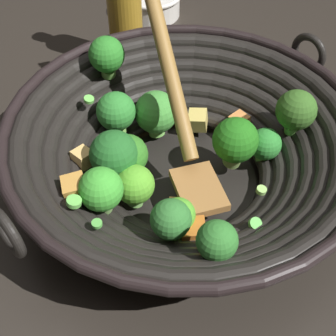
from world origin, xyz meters
TOP-DOWN VIEW (x-y plane):
  - ground_plane at (0.00, 0.00)m, footprint 4.00×4.00m
  - wok at (-0.00, 0.00)m, footprint 0.46×0.42m
  - cooking_oil_bottle at (0.15, 0.23)m, footprint 0.05×0.05m
  - prep_bowl at (0.29, 0.30)m, footprint 0.11×0.11m

SIDE VIEW (x-z plane):
  - ground_plane at x=0.00m, z-range 0.00..0.00m
  - prep_bowl at x=0.29m, z-range 0.00..0.05m
  - wok at x=0.00m, z-range -0.05..0.18m
  - cooking_oil_bottle at x=0.15m, z-range -0.02..0.19m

